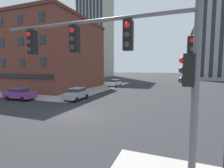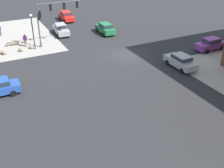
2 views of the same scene
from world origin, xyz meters
The scene contains 8 objects.
ground_plane centered at (0.00, 0.00, 0.00)m, with size 320.00×320.00×0.00m, color #262628.
sidewalk_far_corner centered at (-20.00, 20.00, 0.00)m, with size 32.00×32.00×0.02m, color gray.
traffic_signal_main centered at (7.46, -7.96, 4.37)m, with size 7.07×2.09×6.54m.
car_main_northbound_near centered at (-4.89, 24.46, 0.92)m, with size 2.00×4.46×1.68m.
car_cross_eastbound centered at (-11.59, 3.51, 0.92)m, with size 4.46×2.01×1.68m.
car_cross_westbound centered at (-4.16, 6.37, 0.92)m, with size 1.95×4.43×1.68m.
storefront_block_near_corner centered at (-18.27, 17.57, 7.46)m, with size 18.91×19.59×14.91m.
residential_tower_skyline_left centered at (-32.69, 70.99, 29.38)m, with size 15.83×15.98×58.71m.
Camera 1 is at (8.47, -13.14, 4.36)m, focal length 26.36 mm.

